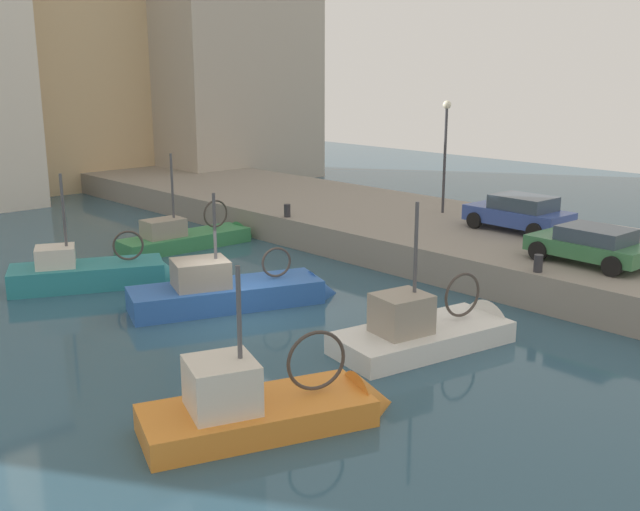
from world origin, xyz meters
TOP-DOWN VIEW (x-y plane):
  - water_surface at (0.00, 0.00)m, footprint 80.00×80.00m
  - quay_wall at (11.50, 0.00)m, footprint 9.00×56.00m
  - fishing_boat_teal at (-1.55, 5.80)m, footprint 6.07×4.13m
  - fishing_boat_white at (2.53, -5.81)m, footprint 6.04×3.11m
  - fishing_boat_orange at (-3.71, -6.45)m, footprint 5.90×3.63m
  - fishing_boat_blue at (0.65, 0.71)m, footprint 7.01×4.06m
  - fishing_boat_green at (4.11, 8.46)m, footprint 6.47×2.11m
  - parked_car_green at (9.47, -6.61)m, footprint 2.14×3.87m
  - parked_car_blue at (12.14, -2.25)m, footprint 2.16×4.09m
  - mooring_bollard_mid at (7.35, -6.00)m, footprint 0.28×0.28m
  - mooring_bollard_north at (7.35, 6.00)m, footprint 0.28×0.28m
  - quay_streetlamp at (13.00, 2.11)m, footprint 0.36×0.36m
  - waterfront_building_east_mid at (17.34, 24.26)m, footprint 10.89×9.31m

SIDE VIEW (x-z plane):
  - water_surface at x=0.00m, z-range 0.00..0.00m
  - fishing_boat_teal at x=-1.55m, z-range -2.29..2.49m
  - fishing_boat_green at x=4.11m, z-range -2.26..2.50m
  - fishing_boat_blue at x=0.65m, z-range -2.12..2.39m
  - fishing_boat_white at x=2.53m, z-range -2.35..2.64m
  - fishing_boat_orange at x=-3.71m, z-range -2.05..2.40m
  - quay_wall at x=11.50m, z-range 0.00..1.20m
  - mooring_bollard_mid at x=7.35m, z-range 1.20..1.75m
  - mooring_bollard_north at x=7.35m, z-range 1.20..1.75m
  - parked_car_green at x=9.47m, z-range 1.23..2.46m
  - parked_car_blue at x=12.14m, z-range 1.22..2.62m
  - quay_streetlamp at x=13.00m, z-range 2.04..6.87m
  - waterfront_building_east_mid at x=17.34m, z-range 0.02..19.56m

